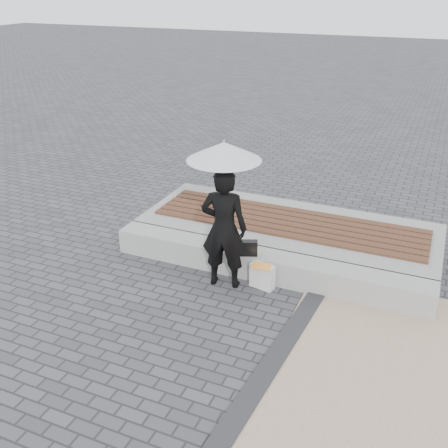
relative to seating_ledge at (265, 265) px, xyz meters
The scene contains 10 objects.
ground 1.61m from the seating_ledge, 90.00° to the right, with size 80.00×80.00×0.00m, color #46464B.
edging_band 2.24m from the seating_ledge, 70.35° to the right, with size 0.25×5.20×0.04m, color #2B2B2E.
seating_ledge is the anchor object (origin of this frame).
timber_platform 1.20m from the seating_ledge, 90.00° to the left, with size 5.00×2.00×0.40m, color gray.
timber_decking 1.22m from the seating_ledge, 90.00° to the left, with size 4.60×1.20×0.04m, color brown, non-canonical shape.
woman 0.99m from the seating_ledge, 137.69° to the right, with size 0.68×0.44×1.85m, color black.
parasol 2.00m from the seating_ledge, 137.69° to the right, with size 1.03×1.03×1.32m.
handbag 0.43m from the seating_ledge, 148.78° to the right, with size 0.33×0.12×0.24m, color black.
canvas_tote 0.32m from the seating_ledge, 77.24° to the right, with size 0.37×0.15×0.38m, color silver.
magazine 0.42m from the seating_ledge, 78.95° to the right, with size 0.29×0.21×0.01m, color #FB452D.
Camera 1 is at (2.19, -5.05, 4.19)m, focal length 41.75 mm.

